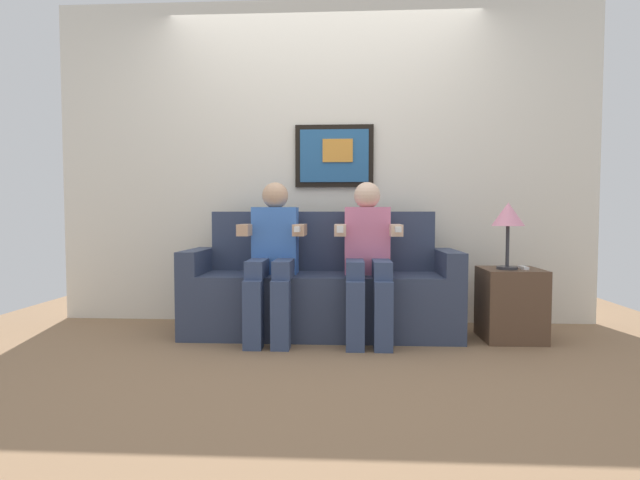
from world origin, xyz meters
The scene contains 8 objects.
ground_plane centered at (0.00, 0.00, 0.00)m, with size 5.68×5.68×0.00m, color #8C6B4C.
back_wall_assembly centered at (0.00, 0.76, 1.30)m, with size 4.37×0.10×2.60m.
couch centered at (0.00, 0.33, 0.31)m, with size 1.97×0.58×0.90m.
person_on_left centered at (-0.33, 0.16, 0.61)m, with size 0.46×0.56×1.11m.
person_on_right centered at (0.33, 0.16, 0.61)m, with size 0.46×0.56×1.11m.
side_table_right centered at (1.34, 0.22, 0.25)m, with size 0.40×0.40×0.50m.
table_lamp centered at (1.29, 0.17, 0.86)m, with size 0.22×0.22×0.46m.
spare_remote_on_table centered at (1.41, 0.20, 0.51)m, with size 0.04×0.13×0.02m, color white.
Camera 1 is at (0.18, -3.22, 0.87)m, focal length 27.26 mm.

